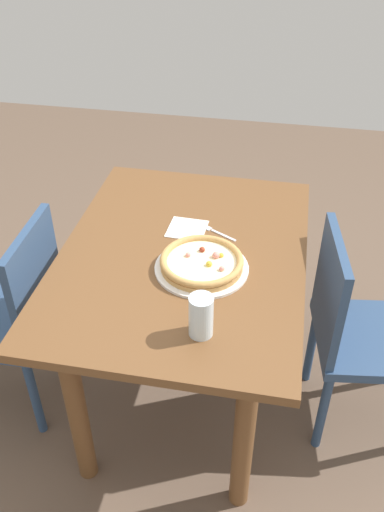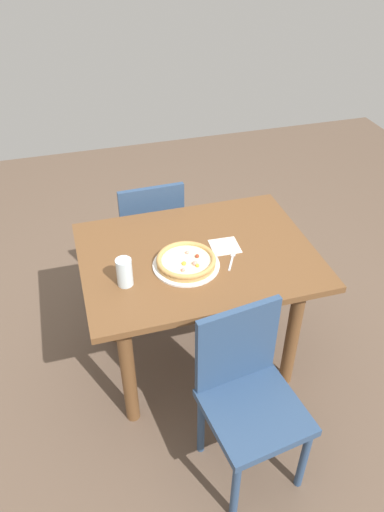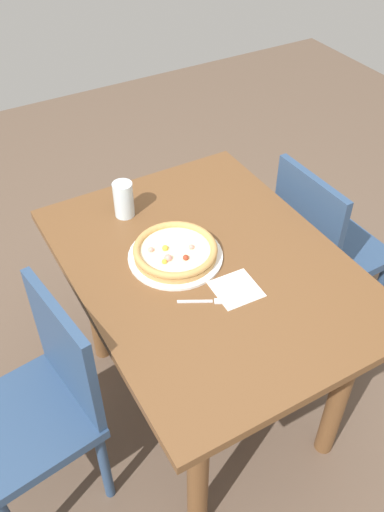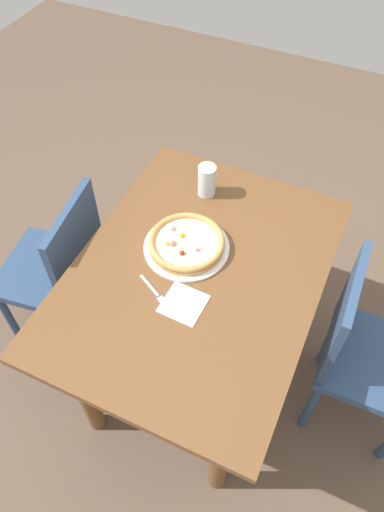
{
  "view_description": "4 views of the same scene",
  "coord_description": "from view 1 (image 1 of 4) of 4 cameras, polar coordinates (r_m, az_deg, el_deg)",
  "views": [
    {
      "loc": [
        -1.52,
        -0.32,
        1.93
      ],
      "look_at": [
        -0.04,
        -0.04,
        0.79
      ],
      "focal_mm": 38.4,
      "sensor_mm": 36.0,
      "label": 1
    },
    {
      "loc": [
        -0.55,
        -1.82,
        2.22
      ],
      "look_at": [
        -0.04,
        -0.04,
        0.79
      ],
      "focal_mm": 34.07,
      "sensor_mm": 36.0,
      "label": 2
    },
    {
      "loc": [
        1.13,
        -0.7,
        2.01
      ],
      "look_at": [
        -0.04,
        -0.04,
        0.79
      ],
      "focal_mm": 38.25,
      "sensor_mm": 36.0,
      "label": 3
    },
    {
      "loc": [
        0.94,
        0.41,
        2.15
      ],
      "look_at": [
        -0.04,
        -0.04,
        0.79
      ],
      "focal_mm": 33.65,
      "sensor_mm": 36.0,
      "label": 4
    }
  ],
  "objects": [
    {
      "name": "chair_near",
      "position": [
        2.15,
        16.57,
        -7.35
      ],
      "size": [
        0.45,
        0.45,
        0.87
      ],
      "rotation": [
        0.0,
        0.0,
        3.28
      ],
      "color": "navy",
      "rests_on": "ground"
    },
    {
      "name": "pizza",
      "position": [
        1.84,
        1.03,
        -0.64
      ],
      "size": [
        0.28,
        0.28,
        0.04
      ],
      "color": "tan",
      "rests_on": "plate"
    },
    {
      "name": "ground_plane",
      "position": [
        2.47,
        -0.78,
        -14.12
      ],
      "size": [
        6.0,
        6.0,
        0.0
      ],
      "primitive_type": "plane",
      "color": "brown"
    },
    {
      "name": "napkin",
      "position": [
        2.05,
        -0.52,
        2.85
      ],
      "size": [
        0.15,
        0.15,
        0.0
      ],
      "primitive_type": "cube",
      "rotation": [
        0.0,
        0.0,
        -0.04
      ],
      "color": "white",
      "rests_on": "dining_table"
    },
    {
      "name": "chair_far",
      "position": [
        2.23,
        -18.04,
        -5.68
      ],
      "size": [
        0.41,
        0.41,
        0.87
      ],
      "rotation": [
        0.0,
        0.0,
        0.02
      ],
      "color": "navy",
      "rests_on": "ground"
    },
    {
      "name": "plate",
      "position": [
        1.85,
        1.01,
        -1.26
      ],
      "size": [
        0.32,
        0.32,
        0.01
      ],
      "primitive_type": "cylinder",
      "color": "white",
      "rests_on": "dining_table"
    },
    {
      "name": "fork",
      "position": [
        2.04,
        2.34,
        2.6
      ],
      "size": [
        0.09,
        0.15,
        0.0
      ],
      "rotation": [
        0.0,
        0.0,
        1.07
      ],
      "color": "silver",
      "rests_on": "dining_table"
    },
    {
      "name": "dining_table",
      "position": [
        2.02,
        -0.93,
        -2.67
      ],
      "size": [
        1.15,
        0.86,
        0.77
      ],
      "color": "brown",
      "rests_on": "ground"
    },
    {
      "name": "drinking_glass",
      "position": [
        1.58,
        0.95,
        -6.27
      ],
      "size": [
        0.07,
        0.07,
        0.14
      ],
      "primitive_type": "cylinder",
      "color": "silver",
      "rests_on": "dining_table"
    }
  ]
}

